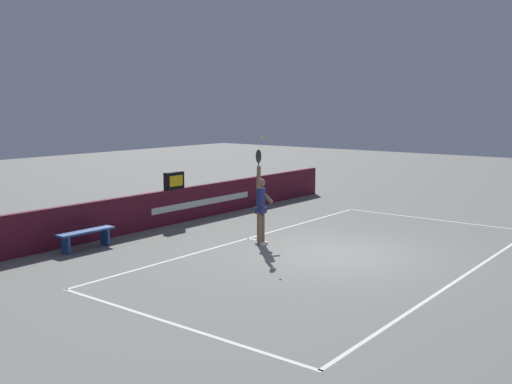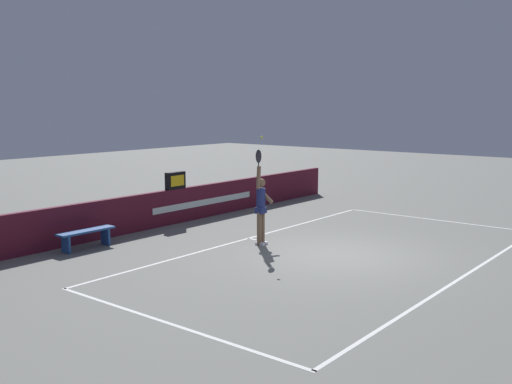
% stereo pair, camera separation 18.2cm
% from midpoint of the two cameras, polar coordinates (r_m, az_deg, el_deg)
% --- Properties ---
extents(ground_plane, '(60.00, 60.00, 0.00)m').
position_cam_midpoint_polar(ground_plane, '(14.48, 7.79, -5.99)').
color(ground_plane, slate).
extents(court_lines, '(11.44, 5.89, 0.00)m').
position_cam_midpoint_polar(court_lines, '(14.48, 7.83, -5.99)').
color(court_lines, white).
rests_on(court_lines, ground).
extents(back_wall, '(16.13, 0.18, 1.05)m').
position_cam_midpoint_polar(back_wall, '(18.01, -8.67, -1.46)').
color(back_wall, '#501324').
rests_on(back_wall, ground).
extents(speed_display, '(0.69, 0.19, 0.52)m').
position_cam_midpoint_polar(speed_display, '(18.06, -8.15, 1.09)').
color(speed_display, black).
rests_on(speed_display, back_wall).
extents(tennis_player, '(0.47, 0.47, 2.47)m').
position_cam_midpoint_polar(tennis_player, '(15.18, 0.12, -1.29)').
color(tennis_player, brown).
rests_on(tennis_player, ground).
extents(tennis_ball, '(0.07, 0.07, 0.07)m').
position_cam_midpoint_polar(tennis_ball, '(14.68, 0.21, 5.25)').
color(tennis_ball, '#CBDB30').
extents(courtside_bench_near, '(1.53, 0.37, 0.48)m').
position_cam_midpoint_polar(courtside_bench_near, '(15.42, -16.34, -3.97)').
color(courtside_bench_near, '#244B8E').
rests_on(courtside_bench_near, ground).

